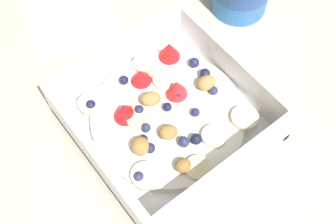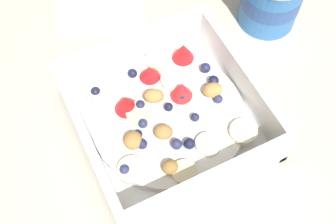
% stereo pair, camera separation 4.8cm
% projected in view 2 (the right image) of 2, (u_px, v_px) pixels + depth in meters
% --- Properties ---
extents(ground_plane, '(2.40, 2.40, 0.00)m').
position_uv_depth(ground_plane, '(182.00, 126.00, 0.50)').
color(ground_plane, beige).
extents(fruit_bowl, '(0.20, 0.20, 0.06)m').
position_uv_depth(fruit_bowl, '(168.00, 115.00, 0.49)').
color(fruit_bowl, white).
rests_on(fruit_bowl, ground).
extents(folded_napkin, '(0.15, 0.15, 0.01)m').
position_uv_depth(folded_napkin, '(98.00, 1.00, 0.60)').
color(folded_napkin, white).
rests_on(folded_napkin, ground).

